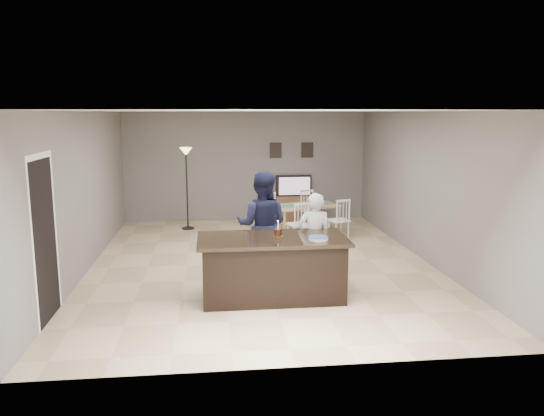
{
  "coord_description": "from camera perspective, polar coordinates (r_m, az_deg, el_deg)",
  "views": [
    {
      "loc": [
        -0.85,
        -9.19,
        2.67
      ],
      "look_at": [
        0.17,
        -0.3,
        1.06
      ],
      "focal_mm": 35.0,
      "sensor_mm": 36.0,
      "label": 1
    }
  ],
  "objects": [
    {
      "name": "tv_console",
      "position": [
        13.33,
        2.41,
        -0.05
      ],
      "size": [
        1.2,
        0.4,
        0.6
      ],
      "primitive_type": "cube",
      "color": "brown",
      "rests_on": "floor"
    },
    {
      "name": "kitchen_island",
      "position": [
        7.76,
        0.04,
        -6.39
      ],
      "size": [
        2.15,
        1.1,
        0.9
      ],
      "color": "black",
      "rests_on": "floor"
    },
    {
      "name": "doorway",
      "position": [
        7.35,
        -23.32,
        -1.72
      ],
      "size": [
        0.0,
        2.1,
        2.65
      ],
      "color": "black",
      "rests_on": "floor"
    },
    {
      "name": "tv_screen_glow",
      "position": [
        13.23,
        2.44,
        2.38
      ],
      "size": [
        0.78,
        0.0,
        0.78
      ],
      "primitive_type": "plane",
      "rotation": [
        1.57,
        0.0,
        3.14
      ],
      "color": "#E05318",
      "rests_on": "tv_console"
    },
    {
      "name": "man",
      "position": [
        8.55,
        -1.08,
        -1.88
      ],
      "size": [
        1.0,
        0.87,
        1.76
      ],
      "primitive_type": "imported",
      "rotation": [
        0.0,
        0.0,
        2.88
      ],
      "color": "black",
      "rests_on": "floor"
    },
    {
      "name": "woman",
      "position": [
        8.32,
        4.58,
        -3.33
      ],
      "size": [
        0.56,
        0.39,
        1.45
      ],
      "primitive_type": "imported",
      "rotation": [
        0.0,
        0.0,
        3.06
      ],
      "color": "silver",
      "rests_on": "floor"
    },
    {
      "name": "floor",
      "position": [
        9.61,
        -1.2,
        -5.94
      ],
      "size": [
        8.0,
        8.0,
        0.0
      ],
      "primitive_type": "plane",
      "color": "tan",
      "rests_on": "ground"
    },
    {
      "name": "floor_lamp",
      "position": [
        12.31,
        -9.2,
        4.47
      ],
      "size": [
        0.28,
        0.28,
        1.89
      ],
      "color": "black",
      "rests_on": "floor"
    },
    {
      "name": "plate_stack",
      "position": [
        7.52,
        5.02,
        -3.27
      ],
      "size": [
        0.28,
        0.28,
        0.04
      ],
      "color": "white",
      "rests_on": "kitchen_island"
    },
    {
      "name": "birthday_cake",
      "position": [
        7.72,
        0.65,
        -2.63
      ],
      "size": [
        0.15,
        0.15,
        0.23
      ],
      "color": "gold",
      "rests_on": "kitchen_island"
    },
    {
      "name": "dining_table",
      "position": [
        11.67,
        3.51,
        -0.24
      ],
      "size": [
        1.81,
        1.97,
        0.88
      ],
      "rotation": [
        0.0,
        0.0,
        0.32
      ],
      "color": "#A17757",
      "rests_on": "floor"
    },
    {
      "name": "television",
      "position": [
        13.31,
        2.39,
        2.39
      ],
      "size": [
        0.91,
        0.12,
        0.53
      ],
      "primitive_type": "imported",
      "rotation": [
        0.0,
        0.0,
        3.14
      ],
      "color": "black",
      "rests_on": "tv_console"
    },
    {
      "name": "picture_frames",
      "position": [
        13.35,
        2.11,
        6.24
      ],
      "size": [
        1.1,
        0.02,
        0.38
      ],
      "color": "black",
      "rests_on": "room_shell"
    },
    {
      "name": "room_shell",
      "position": [
        9.28,
        -1.24,
        4.06
      ],
      "size": [
        8.0,
        8.0,
        8.0
      ],
      "color": "slate",
      "rests_on": "floor"
    }
  ]
}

